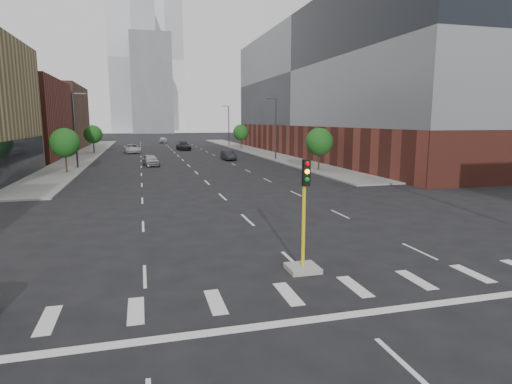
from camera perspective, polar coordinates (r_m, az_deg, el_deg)
name	(u,v)px	position (r m, az deg, el deg)	size (l,w,h in m)	color
sidewalk_left_far	(88,154)	(80.72, -21.54, 4.78)	(5.00, 92.00, 0.15)	gray
sidewalk_right_far	(253,151)	(82.90, -0.39, 5.55)	(5.00, 92.00, 0.15)	gray
building_left_far_b	(31,117)	(100.35, -27.82, 8.83)	(20.00, 24.00, 13.00)	brown
building_right_main	(359,89)	(75.09, 13.51, 13.23)	(24.00, 70.00, 22.00)	brown
tower_left	(133,60)	(227.89, -16.13, 16.53)	(22.00, 22.00, 70.00)	#B2B7BC
tower_right	(165,62)	(268.66, -12.04, 16.64)	(20.00, 20.00, 80.00)	#B2B7BC
tower_mid	(152,84)	(206.72, -13.76, 13.75)	(18.00, 18.00, 44.00)	slate
median_traffic_signal	(303,247)	(16.82, 6.33, -7.30)	(1.20, 1.20, 4.40)	#999993
streetlight_right_a	(275,126)	(64.00, 2.57, 8.79)	(1.60, 0.22, 9.07)	#2D2D30
streetlight_right_b	(228,124)	(97.94, -3.71, 9.04)	(1.60, 0.22, 9.07)	#2D2D30
streetlight_left	(76,127)	(56.51, -22.88, 7.97)	(1.60, 0.22, 9.07)	#2D2D30
tree_left_near	(65,143)	(51.70, -24.15, 6.01)	(3.20, 3.20, 4.85)	#382619
tree_left_far	(93,134)	(81.44, -20.90, 7.20)	(3.20, 3.20, 4.85)	#382619
tree_right_near	(319,142)	(50.20, 8.42, 6.65)	(3.20, 3.20, 4.85)	#382619
tree_right_far	(241,132)	(88.32, -2.02, 7.95)	(3.20, 3.20, 4.85)	#382619
car_near_left	(151,160)	(57.18, -13.88, 4.16)	(1.77, 4.39, 1.50)	#ACADB1
car_mid_right	(228,155)	(63.77, -3.70, 4.92)	(1.52, 4.37, 1.44)	#222228
car_far_left	(132,149)	(80.56, -16.21, 5.57)	(2.61, 5.65, 1.57)	#B8B8B8
car_deep_right	(183,146)	(86.37, -9.66, 6.08)	(2.32, 5.70, 1.65)	black
car_distant	(163,140)	(114.54, -12.28, 6.79)	(1.85, 4.60, 1.57)	silver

